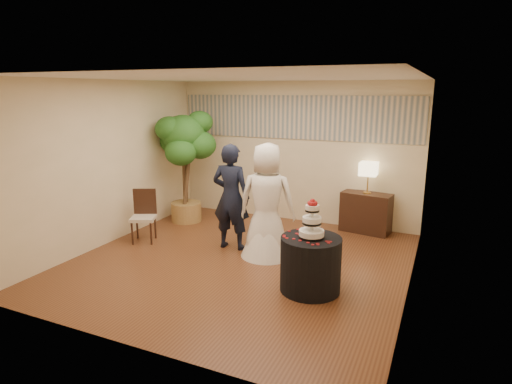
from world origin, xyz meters
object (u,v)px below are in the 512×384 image
at_px(groom, 231,197).
at_px(cake_table, 311,264).
at_px(bride, 267,201).
at_px(console, 366,213).
at_px(table_lamp, 368,178).
at_px(ficus_tree, 185,166).
at_px(wedding_cake, 312,218).
at_px(side_chair, 143,217).

xyz_separation_m(groom, cake_table, (1.69, -0.98, -0.52)).
bearing_deg(bride, console, -135.53).
xyz_separation_m(table_lamp, ficus_tree, (-3.48, -0.79, 0.09)).
bearing_deg(groom, ficus_tree, -35.79).
height_order(groom, wedding_cake, groom).
distance_m(bride, console, 2.30).
xyz_separation_m(console, table_lamp, (0.00, 0.00, 0.67)).
distance_m(groom, table_lamp, 2.63).
relative_size(wedding_cake, console, 0.58).
height_order(console, ficus_tree, ficus_tree).
relative_size(bride, side_chair, 2.00).
relative_size(groom, side_chair, 1.94).
height_order(bride, cake_table, bride).
relative_size(console, ficus_tree, 0.40).
bearing_deg(wedding_cake, cake_table, 0.00).
bearing_deg(console, groom, -128.31).
distance_m(bride, side_chair, 2.30).
bearing_deg(table_lamp, console, 0.00).
height_order(ficus_tree, side_chair, ficus_tree).
bearing_deg(cake_table, console, 85.23).
height_order(wedding_cake, ficus_tree, ficus_tree).
relative_size(bride, ficus_tree, 0.81).
bearing_deg(cake_table, ficus_tree, 148.76).
relative_size(groom, cake_table, 2.22).
height_order(cake_table, side_chair, side_chair).
distance_m(bride, cake_table, 1.47).
relative_size(cake_table, wedding_cake, 1.53).
bearing_deg(wedding_cake, ficus_tree, 148.76).
relative_size(groom, wedding_cake, 3.39).
xyz_separation_m(cake_table, table_lamp, (0.23, 2.76, 0.67)).
relative_size(cake_table, console, 0.89).
height_order(groom, ficus_tree, ficus_tree).
distance_m(cake_table, table_lamp, 2.85).
bearing_deg(side_chair, groom, -11.37).
bearing_deg(console, cake_table, -85.86).
bearing_deg(table_lamp, groom, -137.22).
relative_size(ficus_tree, side_chair, 2.47).
bearing_deg(ficus_tree, groom, -32.37).
height_order(wedding_cake, side_chair, wedding_cake).
bearing_deg(side_chair, wedding_cake, -35.29).
bearing_deg(console, wedding_cake, -85.86).
relative_size(wedding_cake, side_chair, 0.57).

